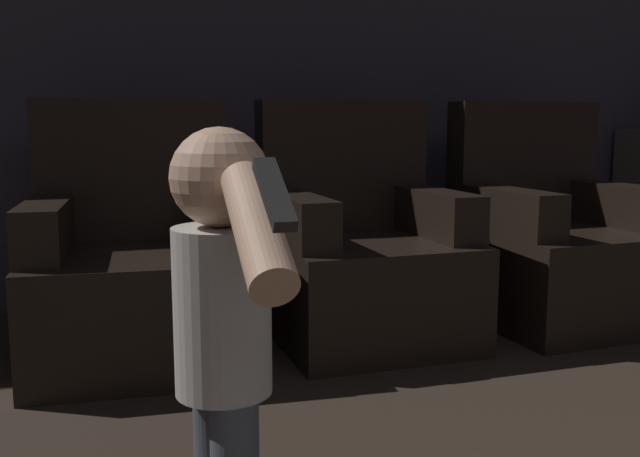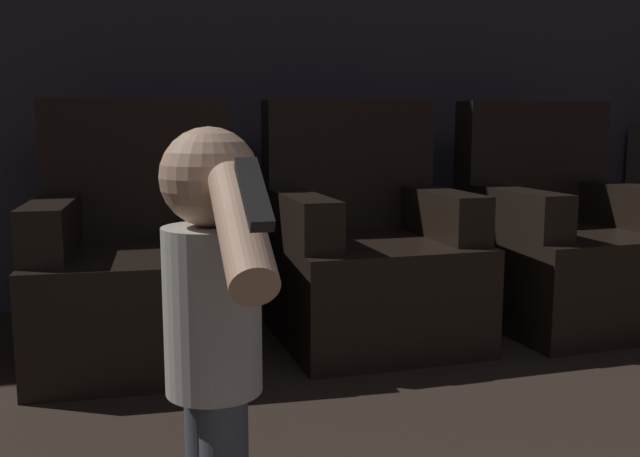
{
  "view_description": "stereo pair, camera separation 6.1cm",
  "coord_description": "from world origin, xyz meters",
  "px_view_note": "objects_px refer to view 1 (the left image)",
  "views": [
    {
      "loc": [
        -0.9,
        0.77,
        0.94
      ],
      "look_at": [
        -0.27,
        2.9,
        0.61
      ],
      "focal_mm": 40.0,
      "sensor_mm": 36.0,
      "label": 1
    },
    {
      "loc": [
        -0.84,
        0.76,
        0.94
      ],
      "look_at": [
        -0.27,
        2.9,
        0.61
      ],
      "focal_mm": 40.0,
      "sensor_mm": 36.0,
      "label": 2
    }
  ],
  "objects_px": {
    "armchair_middle": "(362,257)",
    "armchair_right": "(553,246)",
    "armchair_left": "(135,270)",
    "person_toddler": "(223,312)"
  },
  "relations": [
    {
      "from": "armchair_middle",
      "to": "armchair_right",
      "type": "relative_size",
      "value": 1.0
    },
    {
      "from": "armchair_right",
      "to": "person_toddler",
      "type": "bearing_deg",
      "value": -145.13
    },
    {
      "from": "armchair_left",
      "to": "person_toddler",
      "type": "xyz_separation_m",
      "value": [
        0.13,
        -1.45,
        0.2
      ]
    },
    {
      "from": "armchair_middle",
      "to": "person_toddler",
      "type": "xyz_separation_m",
      "value": [
        -0.84,
        -1.45,
        0.2
      ]
    },
    {
      "from": "armchair_left",
      "to": "person_toddler",
      "type": "bearing_deg",
      "value": -81.83
    },
    {
      "from": "armchair_left",
      "to": "armchair_middle",
      "type": "xyz_separation_m",
      "value": [
        0.97,
        0.0,
        0.0
      ]
    },
    {
      "from": "armchair_middle",
      "to": "armchair_right",
      "type": "distance_m",
      "value": 0.97
    },
    {
      "from": "armchair_left",
      "to": "armchair_right",
      "type": "bearing_deg",
      "value": 3.02
    },
    {
      "from": "armchair_middle",
      "to": "person_toddler",
      "type": "height_order",
      "value": "armchair_middle"
    },
    {
      "from": "armchair_middle",
      "to": "person_toddler",
      "type": "distance_m",
      "value": 1.68
    }
  ]
}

